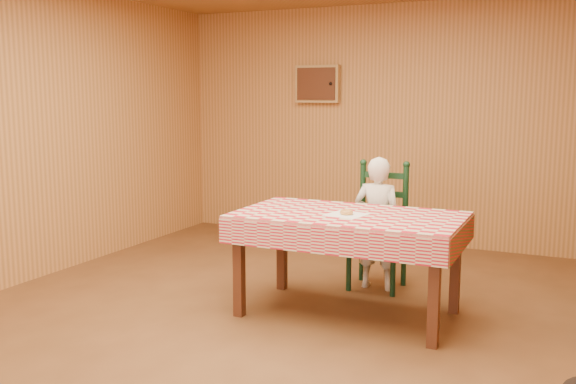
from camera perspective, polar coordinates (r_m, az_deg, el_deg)
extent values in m
plane|color=brown|center=(4.62, -1.07, -12.07)|extent=(6.00, 6.00, 0.00)
cube|color=#BA7F43|center=(7.15, 9.53, 5.88)|extent=(5.00, 0.10, 2.60)
cube|color=#BA7F43|center=(5.87, -23.69, 4.67)|extent=(0.10, 6.00, 2.60)
cube|color=tan|center=(7.37, 2.64, 9.58)|extent=(0.52, 0.08, 0.42)
cube|color=#4E2615|center=(7.33, 2.51, 9.58)|extent=(0.46, 0.02, 0.36)
sphere|color=black|center=(7.25, 3.80, 9.58)|extent=(0.04, 0.04, 0.04)
cube|color=#4E2615|center=(4.74, 5.42, -2.52)|extent=(1.60, 0.90, 0.06)
cube|color=#4E2615|center=(4.79, -4.37, -7.01)|extent=(0.07, 0.07, 0.69)
cube|color=#4E2615|center=(4.30, 12.86, -9.05)|extent=(0.07, 0.07, 0.69)
cube|color=#4E2615|center=(5.42, -0.54, -5.10)|extent=(0.07, 0.07, 0.69)
cube|color=#4E2615|center=(5.00, 14.66, -6.60)|extent=(0.07, 0.07, 0.69)
cube|color=#B21725|center=(4.73, 5.43, -2.05)|extent=(1.64, 0.94, 0.02)
cube|color=#B21725|center=(4.32, 3.32, -4.42)|extent=(1.64, 0.02, 0.18)
cube|color=#B21725|center=(5.19, 7.14, -2.24)|extent=(1.64, 0.02, 0.18)
cube|color=#2F5B29|center=(5.08, -3.36, -2.43)|extent=(0.02, 0.94, 0.18)
cube|color=#2F5B29|center=(4.55, 15.21, -4.03)|extent=(0.02, 0.94, 0.18)
cube|color=black|center=(5.48, 7.93, -4.13)|extent=(0.44, 0.40, 0.04)
cylinder|color=black|center=(5.43, 5.42, -6.64)|extent=(0.04, 0.04, 0.41)
cylinder|color=black|center=(5.32, 9.31, -7.04)|extent=(0.04, 0.04, 0.41)
cylinder|color=black|center=(5.74, 6.56, -5.80)|extent=(0.04, 0.04, 0.41)
cylinder|color=black|center=(5.64, 10.25, -6.16)|extent=(0.04, 0.04, 0.41)
cylinder|color=black|center=(5.63, 6.66, -0.43)|extent=(0.05, 0.05, 0.60)
sphere|color=black|center=(5.59, 6.71, 2.61)|extent=(0.06, 0.06, 0.06)
cylinder|color=black|center=(5.53, 10.40, -0.69)|extent=(0.05, 0.05, 0.60)
sphere|color=black|center=(5.49, 10.49, 2.40)|extent=(0.06, 0.06, 0.06)
cube|color=black|center=(5.60, 8.48, -1.77)|extent=(0.38, 0.03, 0.05)
cube|color=black|center=(5.57, 8.52, -0.15)|extent=(0.38, 0.03, 0.05)
cube|color=black|center=(5.55, 8.56, 1.48)|extent=(0.38, 0.03, 0.05)
imported|color=white|center=(5.45, 7.96, -2.77)|extent=(0.41, 0.27, 1.12)
cube|color=white|center=(4.68, 5.22, -2.01)|extent=(0.30, 0.30, 0.00)
torus|color=#D0944A|center=(4.68, 5.23, -1.80)|extent=(0.10, 0.10, 0.03)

